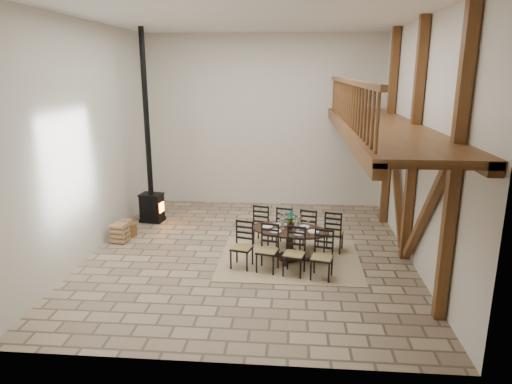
# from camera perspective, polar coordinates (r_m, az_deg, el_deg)

# --- Properties ---
(ground) EXTENTS (8.00, 8.00, 0.00)m
(ground) POSITION_cam_1_polar(r_m,az_deg,el_deg) (10.33, -0.79, -7.60)
(ground) COLOR tan
(ground) RESTS_ON ground
(room_shell) EXTENTS (7.02, 8.02, 5.01)m
(room_shell) POSITION_cam_1_polar(r_m,az_deg,el_deg) (9.54, 6.37, 9.18)
(room_shell) COLOR beige
(room_shell) RESTS_ON ground
(rug) EXTENTS (3.00, 2.50, 0.02)m
(rug) POSITION_cam_1_polar(r_m,az_deg,el_deg) (10.02, 4.19, -8.31)
(rug) COLOR tan
(rug) RESTS_ON ground
(dining_table) EXTENTS (2.44, 2.29, 1.08)m
(dining_table) POSITION_cam_1_polar(r_m,az_deg,el_deg) (9.89, 4.23, -6.47)
(dining_table) COLOR black
(dining_table) RESTS_ON ground
(wood_stove) EXTENTS (0.65, 0.53, 5.00)m
(wood_stove) POSITION_cam_1_polar(r_m,az_deg,el_deg) (12.42, -13.07, 1.47)
(wood_stove) COLOR black
(wood_stove) RESTS_ON ground
(log_basket) EXTENTS (0.50, 0.50, 0.41)m
(log_basket) POSITION_cam_1_polar(r_m,az_deg,el_deg) (11.75, -15.87, -4.40)
(log_basket) COLOR brown
(log_basket) RESTS_ON ground
(log_stack) EXTENTS (0.39, 0.40, 0.48)m
(log_stack) POSITION_cam_1_polar(r_m,az_deg,el_deg) (11.31, -16.62, -4.92)
(log_stack) COLOR #9C7D57
(log_stack) RESTS_ON ground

